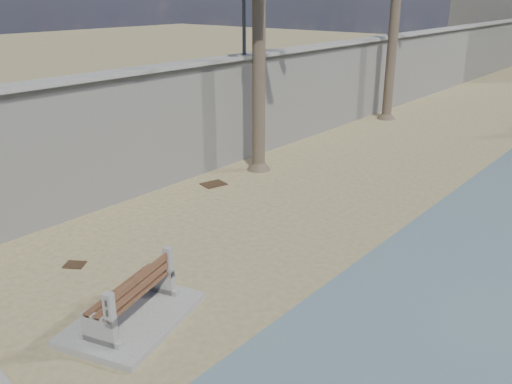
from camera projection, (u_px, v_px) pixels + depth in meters
The scene contains 5 objects.
seawall at pixel (356, 82), 24.73m from camera, with size 0.45×70.00×3.50m, color gray.
wall_cap at pixel (359, 41), 24.11m from camera, with size 0.80×70.00×0.12m, color gray.
bench_far at pixel (131, 300), 9.67m from camera, with size 2.28×2.82×1.02m.
debris_c at pixel (214, 184), 16.77m from camera, with size 0.70×0.56×0.03m, color #382616.
debris_d at pixel (75, 265), 11.83m from camera, with size 0.43×0.34×0.03m, color #382616.
Camera 1 is at (7.04, -2.22, 5.62)m, focal length 38.00 mm.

